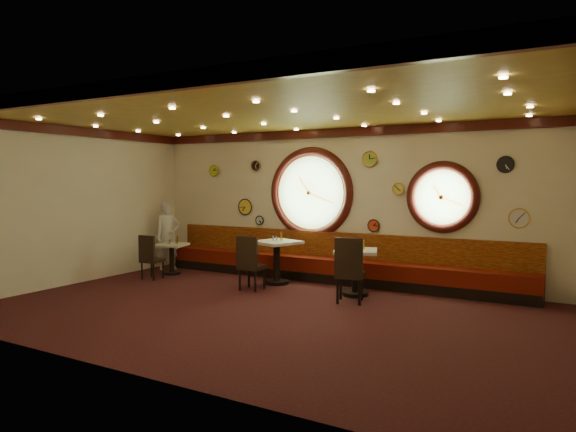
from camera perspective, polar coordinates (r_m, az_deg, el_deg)
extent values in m
cube|color=black|center=(8.50, -3.11, -10.46)|extent=(9.00, 6.00, 0.00)
cube|color=gold|center=(8.30, -3.20, 11.46)|extent=(9.00, 6.00, 0.02)
cube|color=beige|center=(10.89, 5.40, 1.24)|extent=(9.00, 0.02, 3.20)
cube|color=beige|center=(5.95, -18.95, -1.24)|extent=(9.00, 0.02, 3.20)
cube|color=beige|center=(11.32, -22.70, 1.05)|extent=(0.02, 6.00, 3.20)
cube|color=#3A0F0A|center=(10.87, 5.35, 9.20)|extent=(9.00, 0.10, 0.18)
cube|color=#3A0F0A|center=(6.05, -18.92, 13.20)|extent=(9.00, 0.10, 0.18)
cube|color=#3A0F0A|center=(11.32, -22.75, 8.71)|extent=(0.10, 6.00, 0.18)
cube|color=black|center=(10.81, 4.74, -6.79)|extent=(8.00, 0.55, 0.20)
cube|color=#581007|center=(10.77, 4.75, -5.48)|extent=(8.00, 0.55, 0.30)
cube|color=#640D07|center=(10.91, 5.25, -3.24)|extent=(8.00, 0.10, 0.55)
cylinder|color=#A5D57F|center=(11.13, 2.58, 2.60)|extent=(1.66, 0.02, 1.66)
torus|color=#3A0F0A|center=(11.12, 2.55, 2.60)|extent=(1.98, 0.18, 1.98)
torus|color=gold|center=(11.09, 2.48, 2.60)|extent=(1.61, 0.03, 1.61)
cylinder|color=#A5D57F|center=(10.18, 16.79, 2.02)|extent=(1.10, 0.02, 1.10)
torus|color=#3A0F0A|center=(10.16, 16.77, 2.02)|extent=(1.38, 0.18, 1.38)
torus|color=gold|center=(10.13, 16.73, 2.02)|extent=(1.09, 0.03, 1.09)
cylinder|color=black|center=(9.95, 23.02, 5.29)|extent=(0.28, 0.03, 0.28)
cylinder|color=#CFCC45|center=(10.36, 12.16, 2.97)|extent=(0.22, 0.03, 0.22)
cylinder|color=#8FBF26|center=(12.50, -8.21, 5.01)|extent=(0.26, 0.03, 0.26)
cylinder|color=#9AB639|center=(10.56, 9.09, 6.28)|extent=(0.30, 0.03, 0.30)
cylinder|color=black|center=(11.81, -3.58, 5.59)|extent=(0.24, 0.03, 0.24)
cylinder|color=gold|center=(11.98, -4.77, 1.02)|extent=(0.36, 0.03, 0.36)
cylinder|color=#EA401B|center=(10.56, 9.51, -1.06)|extent=(0.24, 0.03, 0.24)
cylinder|color=silver|center=(9.95, 24.30, -0.22)|extent=(0.34, 0.03, 0.34)
cylinder|color=silver|center=(11.78, -3.15, -0.49)|extent=(0.20, 0.03, 0.20)
cylinder|color=black|center=(11.95, -12.77, -6.19)|extent=(0.39, 0.39, 0.05)
cylinder|color=black|center=(11.90, -12.79, -4.71)|extent=(0.11, 0.11, 0.63)
cube|color=silver|center=(11.86, -12.82, -3.15)|extent=(0.77, 0.77, 0.04)
cylinder|color=black|center=(10.61, -1.26, -7.34)|extent=(0.51, 0.51, 0.07)
cylinder|color=black|center=(10.54, -1.26, -5.20)|extent=(0.14, 0.14, 0.80)
cube|color=silver|center=(10.48, -1.27, -2.93)|extent=(1.02, 1.02, 0.06)
cylinder|color=black|center=(9.65, 7.49, -8.53)|extent=(0.49, 0.49, 0.07)
cylinder|color=black|center=(9.58, 7.51, -6.27)|extent=(0.13, 0.13, 0.77)
cube|color=silver|center=(9.51, 7.53, -3.89)|extent=(0.99, 0.99, 0.06)
cube|color=black|center=(11.44, -14.84, -4.79)|extent=(0.43, 0.43, 0.07)
cube|color=black|center=(11.26, -15.43, -3.42)|extent=(0.40, 0.09, 0.52)
cube|color=black|center=(9.98, -4.03, -5.69)|extent=(0.47, 0.47, 0.08)
cube|color=black|center=(9.77, -4.60, -3.96)|extent=(0.45, 0.09, 0.58)
cube|color=black|center=(9.02, 6.90, -6.51)|extent=(0.59, 0.59, 0.08)
cube|color=black|center=(8.76, 6.76, -4.48)|extent=(0.48, 0.19, 0.63)
cylinder|color=silver|center=(11.95, -12.98, -2.77)|extent=(0.03, 0.03, 0.09)
cylinder|color=silver|center=(10.52, -1.65, -2.47)|extent=(0.04, 0.04, 0.10)
cylinder|color=silver|center=(9.62, 6.87, -3.34)|extent=(0.03, 0.03, 0.09)
cylinder|color=silver|center=(11.83, -13.09, -2.81)|extent=(0.04, 0.04, 0.10)
cylinder|color=silver|center=(10.45, -1.29, -2.51)|extent=(0.04, 0.04, 0.10)
cylinder|color=silver|center=(9.43, 7.58, -3.50)|extent=(0.03, 0.03, 0.09)
cylinder|color=gold|center=(11.84, -12.28, -2.61)|extent=(0.06, 0.06, 0.18)
cylinder|color=gold|center=(10.50, -0.73, -2.29)|extent=(0.05, 0.05, 0.17)
cylinder|color=gold|center=(9.56, 8.38, -3.17)|extent=(0.05, 0.05, 0.17)
imported|color=silver|center=(12.50, -13.18, -2.13)|extent=(0.63, 0.70, 1.62)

